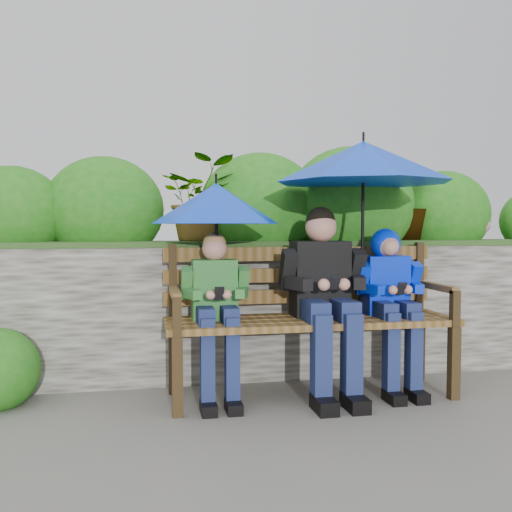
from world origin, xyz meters
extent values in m
plane|color=#60605B|center=(0.00, 0.00, 0.00)|extent=(60.00, 60.00, 0.00)
cube|color=#4F4B40|center=(0.00, 0.75, 0.50)|extent=(8.00, 0.40, 1.00)
cube|color=#203D12|center=(0.00, 0.75, 1.01)|extent=(8.00, 0.42, 0.04)
cube|color=#203D12|center=(0.00, 1.95, 0.48)|extent=(8.00, 2.00, 0.96)
ellipsoid|color=#1B6B15|center=(-1.65, 0.97, 1.23)|extent=(0.78, 0.62, 0.70)
ellipsoid|color=#1B6B15|center=(-1.00, 1.03, 1.27)|extent=(0.90, 0.72, 0.81)
ellipsoid|color=#1B6B15|center=(0.21, 0.97, 1.29)|extent=(0.96, 0.77, 0.87)
ellipsoid|color=#1B6B15|center=(0.94, 0.90, 1.31)|extent=(1.04, 0.83, 0.93)
ellipsoid|color=#1B6B15|center=(1.80, 1.00, 1.24)|extent=(0.81, 0.65, 0.73)
sphere|color=#BF6689|center=(-1.42, 0.85, 1.15)|extent=(0.14, 0.14, 0.14)
sphere|color=#BF6689|center=(0.33, 0.85, 1.15)|extent=(0.14, 0.14, 0.14)
sphere|color=#BF6689|center=(2.07, 0.85, 1.15)|extent=(0.14, 0.14, 0.14)
imported|color=#1B6B15|center=(-0.29, 0.85, 1.35)|extent=(0.57, 0.50, 0.64)
imported|color=#1B6B15|center=(1.39, 0.85, 1.34)|extent=(0.35, 0.35, 0.62)
cube|color=#352714|center=(-0.52, -0.09, 0.24)|extent=(0.06, 0.06, 0.48)
cube|color=#352714|center=(-0.52, 0.40, 0.24)|extent=(0.06, 0.06, 0.48)
cube|color=#352714|center=(1.29, -0.09, 0.24)|extent=(0.06, 0.06, 0.48)
cube|color=#352714|center=(1.29, 0.40, 0.24)|extent=(0.06, 0.06, 0.48)
cube|color=brown|center=(0.39, -0.05, 0.51)|extent=(1.94, 0.11, 0.04)
cube|color=brown|center=(0.39, 0.09, 0.51)|extent=(1.94, 0.11, 0.04)
cube|color=brown|center=(0.39, 0.23, 0.51)|extent=(1.94, 0.11, 0.04)
cube|color=brown|center=(0.39, 0.37, 0.51)|extent=(1.94, 0.11, 0.04)
cube|color=#352714|center=(-0.52, 0.42, 0.75)|extent=(0.05, 0.05, 0.54)
cube|color=brown|center=(-0.52, 0.16, 0.72)|extent=(0.05, 0.50, 0.04)
cube|color=#352714|center=(-0.52, -0.09, 0.60)|extent=(0.05, 0.05, 0.24)
cube|color=#352714|center=(1.29, 0.42, 0.75)|extent=(0.05, 0.05, 0.54)
cube|color=brown|center=(1.29, 0.16, 0.72)|extent=(0.05, 0.50, 0.04)
cube|color=#352714|center=(1.29, -0.09, 0.60)|extent=(0.05, 0.05, 0.24)
cube|color=brown|center=(0.39, 0.43, 0.65)|extent=(1.94, 0.04, 0.10)
cube|color=brown|center=(0.39, 0.43, 0.80)|extent=(1.94, 0.04, 0.10)
cube|color=brown|center=(0.39, 0.43, 0.95)|extent=(1.94, 0.04, 0.10)
cube|color=#3B833D|center=(-0.25, 0.26, 0.72)|extent=(0.29, 0.17, 0.39)
sphere|color=tan|center=(-0.25, 0.24, 0.99)|extent=(0.16, 0.16, 0.16)
sphere|color=#AA7E43|center=(-0.25, 0.25, 1.02)|extent=(0.15, 0.15, 0.15)
cube|color=navy|center=(-0.33, 0.12, 0.58)|extent=(0.10, 0.27, 0.10)
cube|color=navy|center=(-0.33, -0.02, 0.29)|extent=(0.09, 0.09, 0.58)
cube|color=black|center=(-0.33, -0.07, 0.03)|extent=(0.09, 0.19, 0.07)
cube|color=navy|center=(-0.17, 0.12, 0.58)|extent=(0.10, 0.27, 0.10)
cube|color=navy|center=(-0.17, -0.02, 0.29)|extent=(0.09, 0.09, 0.58)
cube|color=black|center=(-0.17, -0.07, 0.03)|extent=(0.09, 0.19, 0.07)
cube|color=#3B833D|center=(-0.43, 0.21, 0.78)|extent=(0.07, 0.16, 0.22)
cube|color=#3B833D|center=(-0.41, 0.10, 0.72)|extent=(0.11, 0.18, 0.06)
sphere|color=tan|center=(-0.30, 0.02, 0.72)|extent=(0.06, 0.06, 0.06)
cube|color=#3B833D|center=(-0.07, 0.21, 0.78)|extent=(0.07, 0.16, 0.22)
cube|color=#3B833D|center=(-0.09, 0.10, 0.72)|extent=(0.11, 0.18, 0.06)
sphere|color=tan|center=(-0.20, 0.02, 0.72)|extent=(0.06, 0.06, 0.06)
cube|color=black|center=(-0.25, 0.02, 0.72)|extent=(0.06, 0.07, 0.09)
cube|color=black|center=(0.48, 0.26, 0.78)|extent=(0.38, 0.22, 0.51)
sphere|color=tan|center=(0.48, 0.24, 1.13)|extent=(0.21, 0.21, 0.21)
sphere|color=black|center=(0.48, 0.25, 1.17)|extent=(0.20, 0.20, 0.20)
cube|color=navy|center=(0.38, 0.08, 0.59)|extent=(0.13, 0.36, 0.13)
cube|color=navy|center=(0.38, -0.10, 0.30)|extent=(0.11, 0.12, 0.59)
cube|color=black|center=(0.38, -0.17, 0.04)|extent=(0.12, 0.25, 0.09)
cube|color=navy|center=(0.58, 0.08, 0.59)|extent=(0.13, 0.36, 0.13)
cube|color=navy|center=(0.58, -0.10, 0.30)|extent=(0.11, 0.12, 0.59)
cube|color=black|center=(0.58, -0.17, 0.04)|extent=(0.12, 0.25, 0.09)
cube|color=black|center=(0.24, 0.20, 0.85)|extent=(0.09, 0.20, 0.28)
cube|color=black|center=(0.27, 0.06, 0.77)|extent=(0.14, 0.24, 0.08)
sphere|color=tan|center=(0.41, -0.04, 0.77)|extent=(0.08, 0.08, 0.08)
cube|color=black|center=(0.71, 0.20, 0.85)|extent=(0.09, 0.20, 0.28)
cube|color=black|center=(0.68, 0.06, 0.77)|extent=(0.14, 0.24, 0.08)
sphere|color=tan|center=(0.54, -0.04, 0.77)|extent=(0.08, 0.08, 0.08)
cube|color=black|center=(0.48, -0.06, 0.78)|extent=(0.06, 0.07, 0.09)
cube|color=#0034D7|center=(0.96, 0.26, 0.73)|extent=(0.30, 0.18, 0.41)
sphere|color=tan|center=(0.96, 0.24, 1.01)|extent=(0.17, 0.17, 0.17)
sphere|color=#0034D7|center=(0.96, 0.27, 1.02)|extent=(0.21, 0.21, 0.21)
sphere|color=tan|center=(0.96, 0.20, 1.00)|extent=(0.13, 0.13, 0.13)
cube|color=navy|center=(0.88, 0.11, 0.58)|extent=(0.11, 0.28, 0.11)
cube|color=navy|center=(0.88, -0.03, 0.29)|extent=(0.09, 0.10, 0.58)
cube|color=black|center=(0.88, -0.08, 0.04)|extent=(0.10, 0.19, 0.07)
cube|color=navy|center=(1.04, 0.11, 0.58)|extent=(0.11, 0.28, 0.11)
cube|color=navy|center=(1.04, -0.03, 0.29)|extent=(0.09, 0.10, 0.58)
cube|color=black|center=(1.04, -0.08, 0.04)|extent=(0.10, 0.19, 0.07)
cube|color=#0034D7|center=(0.77, 0.21, 0.78)|extent=(0.07, 0.16, 0.23)
cube|color=#0034D7|center=(0.79, 0.10, 0.72)|extent=(0.11, 0.19, 0.06)
sphere|color=tan|center=(0.90, 0.02, 0.72)|extent=(0.06, 0.06, 0.06)
cube|color=#0034D7|center=(1.15, 0.21, 0.78)|extent=(0.07, 0.16, 0.23)
cube|color=#0034D7|center=(1.12, 0.10, 0.72)|extent=(0.11, 0.19, 0.06)
sphere|color=tan|center=(1.01, 0.02, 0.72)|extent=(0.06, 0.06, 0.06)
cube|color=black|center=(0.96, 0.01, 0.73)|extent=(0.06, 0.07, 0.09)
cone|color=#0836CE|center=(-0.24, 0.21, 1.29)|extent=(0.83, 0.83, 0.26)
cylinder|color=black|center=(-0.24, 0.21, 1.45)|extent=(0.02, 0.02, 0.06)
cylinder|color=black|center=(-0.24, 0.21, 1.03)|extent=(0.02, 0.02, 0.52)
sphere|color=black|center=(-0.24, 0.21, 0.77)|extent=(0.04, 0.04, 0.04)
cone|color=#0836CE|center=(0.75, 0.18, 1.57)|extent=(1.20, 1.20, 0.28)
cylinder|color=black|center=(0.75, 0.18, 1.74)|extent=(0.02, 0.02, 0.06)
cylinder|color=black|center=(0.75, 0.18, 1.18)|extent=(0.02, 0.02, 0.79)
sphere|color=black|center=(0.75, 0.18, 0.79)|extent=(0.04, 0.04, 0.04)
camera|label=1|loc=(-0.70, -3.47, 1.14)|focal=40.00mm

